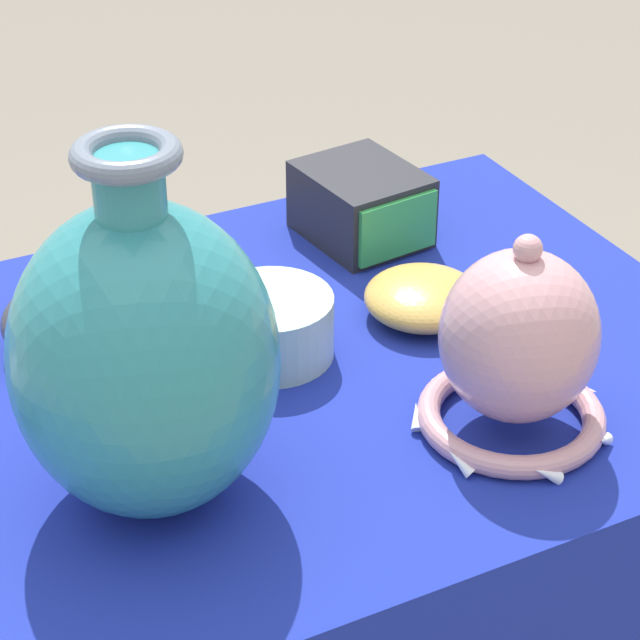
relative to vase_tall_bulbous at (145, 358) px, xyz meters
The scene contains 7 objects.
display_table 0.28m from the vase_tall_bulbous, 47.67° to the left, with size 1.05×0.67×0.79m.
vase_tall_bulbous is the anchor object (origin of this frame).
vase_dome_bell 0.33m from the vase_tall_bulbous, ahead, with size 0.18×0.19×0.20m.
mosaic_tile_box 0.51m from the vase_tall_bulbous, 41.24° to the left, with size 0.13×0.16×0.08m.
bowl_shallow_charcoal 0.27m from the vase_tall_bulbous, 88.32° to the left, with size 0.15×0.15×0.07m, color #2D2D33.
pot_squat_celadon 0.26m from the vase_tall_bulbous, 40.35° to the left, with size 0.13×0.13×0.07m, color #A8CCB7.
bowl_shallow_ochre 0.40m from the vase_tall_bulbous, 22.46° to the left, with size 0.12×0.12×0.05m, color gold.
Camera 1 is at (-0.34, -0.93, 1.49)m, focal length 70.00 mm.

